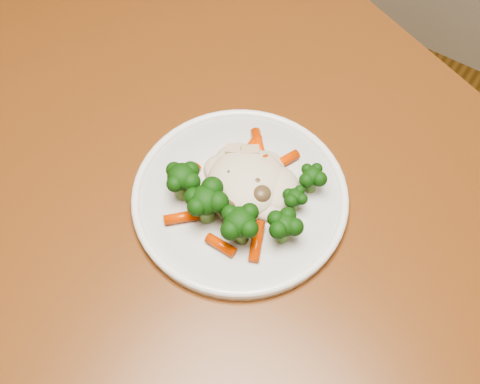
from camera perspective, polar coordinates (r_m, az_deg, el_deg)
The scene contains 3 objects.
dining_table at distance 0.81m, azimuth -5.44°, elevation -3.05°, with size 1.42×1.19×0.75m.
plate at distance 0.70m, azimuth 0.00°, elevation -0.58°, with size 0.25×0.25×0.01m, color white.
meal at distance 0.67m, azimuth -0.04°, elevation -0.15°, with size 0.17×0.17×0.05m.
Camera 1 is at (0.45, 0.05, 1.36)m, focal length 45.00 mm.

